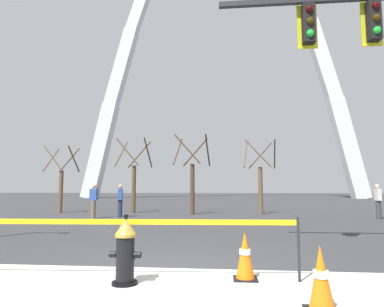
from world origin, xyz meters
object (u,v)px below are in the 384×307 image
(traffic_cone_by_hydrant, at_px, (245,256))
(monument_arch, at_px, (219,54))
(pedestrian_standing_center, at_px, (94,201))
(pedestrian_walking_right, at_px, (378,201))
(fire_hydrant, at_px, (125,251))
(pedestrian_walking_left, at_px, (120,200))
(traffic_cone_mid_sidewalk, at_px, (321,279))

(traffic_cone_by_hydrant, xyz_separation_m, monument_arch, (-1.19, 47.12, 22.53))
(pedestrian_standing_center, height_order, pedestrian_walking_right, same)
(fire_hydrant, bearing_deg, monument_arch, 89.36)
(fire_hydrant, bearing_deg, pedestrian_walking_right, 54.10)
(pedestrian_standing_center, bearing_deg, pedestrian_walking_right, 4.41)
(pedestrian_walking_right, bearing_deg, monument_arch, 102.32)
(fire_hydrant, xyz_separation_m, pedestrian_walking_right, (8.38, 11.58, 0.35))
(traffic_cone_by_hydrant, xyz_separation_m, pedestrian_walking_left, (-5.45, 11.04, 0.46))
(pedestrian_walking_left, bearing_deg, traffic_cone_mid_sidewalk, -63.24)
(traffic_cone_by_hydrant, xyz_separation_m, pedestrian_standing_center, (-6.45, 10.14, 0.46))
(traffic_cone_by_hydrant, distance_m, pedestrian_walking_left, 12.32)
(monument_arch, bearing_deg, pedestrian_walking_left, -96.73)
(traffic_cone_by_hydrant, distance_m, pedestrian_walking_right, 13.00)
(fire_hydrant, relative_size, traffic_cone_by_hydrant, 1.36)
(fire_hydrant, relative_size, traffic_cone_mid_sidewalk, 1.36)
(fire_hydrant, height_order, traffic_cone_by_hydrant, fire_hydrant)
(traffic_cone_mid_sidewalk, height_order, monument_arch, monument_arch)
(pedestrian_walking_right, bearing_deg, traffic_cone_mid_sidewalk, -115.36)
(traffic_cone_by_hydrant, height_order, traffic_cone_mid_sidewalk, same)
(fire_hydrant, relative_size, pedestrian_walking_left, 0.62)
(traffic_cone_by_hydrant, bearing_deg, fire_hydrant, -165.98)
(traffic_cone_mid_sidewalk, relative_size, pedestrian_walking_left, 0.46)
(pedestrian_standing_center, bearing_deg, traffic_cone_by_hydrant, -57.56)
(pedestrian_walking_left, height_order, pedestrian_walking_right, same)
(traffic_cone_by_hydrant, height_order, monument_arch, monument_arch)
(traffic_cone_mid_sidewalk, distance_m, monument_arch, 53.43)
(monument_arch, height_order, pedestrian_walking_left, monument_arch)
(monument_arch, bearing_deg, pedestrian_standing_center, -98.08)
(monument_arch, distance_m, pedestrian_walking_left, 42.51)
(fire_hydrant, distance_m, pedestrian_walking_left, 12.07)
(traffic_cone_by_hydrant, height_order, pedestrian_standing_center, pedestrian_standing_center)
(traffic_cone_by_hydrant, xyz_separation_m, pedestrian_walking_right, (6.66, 11.15, 0.46))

